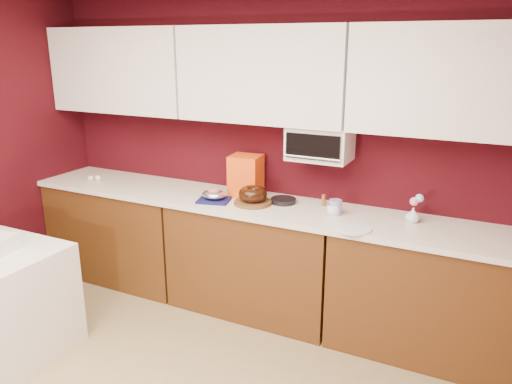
{
  "coord_description": "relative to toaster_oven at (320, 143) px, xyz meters",
  "views": [
    {
      "loc": [
        1.62,
        -1.32,
        2.08
      ],
      "look_at": [
        0.06,
        1.84,
        1.02
      ],
      "focal_mm": 35.0,
      "sensor_mm": 36.0,
      "label": 1
    }
  ],
  "objects": [
    {
      "name": "toaster_oven_door",
      "position": [
        0.0,
        -0.16,
        0.0
      ],
      "size": [
        0.4,
        0.02,
        0.18
      ],
      "primitive_type": "cube",
      "color": "black",
      "rests_on": "toaster_oven"
    },
    {
      "name": "toaster_oven",
      "position": [
        0.0,
        0.0,
        0.0
      ],
      "size": [
        0.45,
        0.3,
        0.25
      ],
      "primitive_type": "cube",
      "color": "white",
      "rests_on": "upper_cabinet_center"
    },
    {
      "name": "china_plate",
      "position": [
        0.39,
        -0.4,
        -0.47
      ],
      "size": [
        0.29,
        0.29,
        0.01
      ],
      "primitive_type": "cylinder",
      "rotation": [
        0.0,
        0.0,
        0.38
      ],
      "color": "white",
      "rests_on": "countertop"
    },
    {
      "name": "flower_vase",
      "position": [
        0.71,
        -0.07,
        -0.42
      ],
      "size": [
        0.09,
        0.09,
        0.12
      ],
      "primitive_type": "imported",
      "rotation": [
        0.0,
        0.0,
        -0.13
      ],
      "color": "silver",
      "rests_on": "countertop"
    },
    {
      "name": "coffee_mug",
      "position": [
        0.18,
        -0.17,
        -0.43
      ],
      "size": [
        0.11,
        0.11,
        0.09
      ],
      "primitive_type": "imported",
      "rotation": [
        0.0,
        0.0,
        0.4
      ],
      "color": "white",
      "rests_on": "countertop"
    },
    {
      "name": "roasted_ham",
      "position": [
        -0.75,
        -0.27,
        -0.4
      ],
      "size": [
        0.12,
        0.11,
        0.06
      ],
      "primitive_type": "ellipsoid",
      "rotation": [
        0.0,
        0.0,
        0.31
      ],
      "color": "#B96E54",
      "rests_on": "foil_ham_nest"
    },
    {
      "name": "wall_back",
      "position": [
        -0.45,
        0.15,
        -0.12
      ],
      "size": [
        4.0,
        0.02,
        2.5
      ],
      "primitive_type": "cube",
      "color": "#38070D",
      "rests_on": "floor"
    },
    {
      "name": "upper_cabinet_right",
      "position": [
        0.88,
        -0.02,
        0.48
      ],
      "size": [
        1.31,
        0.33,
        0.7
      ],
      "primitive_type": "cube",
      "color": "white",
      "rests_on": "wall_back"
    },
    {
      "name": "pandoro_box",
      "position": [
        -0.61,
        -0.02,
        -0.31
      ],
      "size": [
        0.26,
        0.24,
        0.32
      ],
      "primitive_type": "cube",
      "rotation": [
        0.0,
        0.0,
        0.1
      ],
      "color": "red",
      "rests_on": "countertop"
    },
    {
      "name": "navy_towel",
      "position": [
        -0.75,
        -0.27,
        -0.47
      ],
      "size": [
        0.28,
        0.26,
        0.02
      ],
      "primitive_type": "cube",
      "rotation": [
        0.0,
        0.0,
        0.25
      ],
      "color": "#14144C",
      "rests_on": "countertop"
    },
    {
      "name": "egg_right",
      "position": [
        -2.05,
        -0.24,
        -0.45
      ],
      "size": [
        0.06,
        0.05,
        0.04
      ],
      "primitive_type": "ellipsoid",
      "rotation": [
        0.0,
        0.0,
        -0.17
      ],
      "color": "silver",
      "rests_on": "countertop"
    },
    {
      "name": "dark_pan",
      "position": [
        -0.25,
        -0.07,
        -0.46
      ],
      "size": [
        0.23,
        0.23,
        0.03
      ],
      "primitive_type": "cylinder",
      "rotation": [
        0.0,
        0.0,
        0.18
      ],
      "color": "black",
      "rests_on": "countertop"
    },
    {
      "name": "egg_left",
      "position": [
        -2.0,
        -0.2,
        -0.45
      ],
      "size": [
        0.07,
        0.06,
        0.04
      ],
      "primitive_type": "ellipsoid",
      "rotation": [
        0.0,
        0.0,
        0.34
      ],
      "color": "white",
      "rests_on": "countertop"
    },
    {
      "name": "upper_cabinet_left",
      "position": [
        -1.78,
        -0.02,
        0.48
      ],
      "size": [
        1.31,
        0.33,
        0.7
      ],
      "primitive_type": "cube",
      "color": "white",
      "rests_on": "wall_back"
    },
    {
      "name": "bundt_cake",
      "position": [
        -0.45,
        -0.2,
        -0.39
      ],
      "size": [
        0.29,
        0.29,
        0.09
      ],
      "primitive_type": "torus",
      "rotation": [
        0.0,
        0.0,
        -0.41
      ],
      "color": "black",
      "rests_on": "cake_base"
    },
    {
      "name": "upper_cabinet_center",
      "position": [
        -0.45,
        -0.02,
        0.48
      ],
      "size": [
        1.31,
        0.33,
        0.7
      ],
      "primitive_type": "cube",
      "color": "white",
      "rests_on": "wall_back"
    },
    {
      "name": "foil_ham_nest",
      "position": [
        -0.75,
        -0.27,
        -0.42
      ],
      "size": [
        0.24,
        0.22,
        0.07
      ],
      "primitive_type": "ellipsoid",
      "rotation": [
        0.0,
        0.0,
        0.42
      ],
      "color": "white",
      "rests_on": "navy_towel"
    },
    {
      "name": "base_cabinet_right",
      "position": [
        0.88,
        -0.17,
        -0.95
      ],
      "size": [
        1.31,
        0.58,
        0.86
      ],
      "primitive_type": "cube",
      "color": "#4F2C0F",
      "rests_on": "floor"
    },
    {
      "name": "flower_pink",
      "position": [
        0.71,
        -0.07,
        -0.33
      ],
      "size": [
        0.06,
        0.06,
        0.06
      ],
      "primitive_type": "sphere",
      "color": "pink",
      "rests_on": "flower_vase"
    },
    {
      "name": "flower_blue",
      "position": [
        0.74,
        -0.05,
        -0.3
      ],
      "size": [
        0.06,
        0.06,
        0.06
      ],
      "primitive_type": "sphere",
      "color": "#9AD5F7",
      "rests_on": "flower_vase"
    },
    {
      "name": "toaster_oven_handle",
      "position": [
        0.0,
        -0.18,
        -0.07
      ],
      "size": [
        0.42,
        0.02,
        0.02
      ],
      "primitive_type": "cylinder",
      "rotation": [
        0.0,
        1.57,
        0.0
      ],
      "color": "silver",
      "rests_on": "toaster_oven"
    },
    {
      "name": "amber_bottle",
      "position": [
        0.04,
        -0.0,
        -0.43
      ],
      "size": [
        0.04,
        0.04,
        0.09
      ],
      "primitive_type": "cylinder",
      "rotation": [
        0.0,
        0.0,
        -0.4
      ],
      "color": "brown",
      "rests_on": "countertop"
    },
    {
      "name": "countertop",
      "position": [
        -0.45,
        -0.17,
        -0.49
      ],
      "size": [
        4.0,
        0.62,
        0.04
      ],
      "primitive_type": "cube",
      "color": "silver",
      "rests_on": "base_cabinet_center"
    },
    {
      "name": "blue_jar",
      "position": [
        0.19,
        -0.16,
        -0.42
      ],
      "size": [
        0.12,
        0.12,
        0.11
      ],
      "primitive_type": "cylinder",
      "rotation": [
        0.0,
        0.0,
        0.41
      ],
      "color": "#1B2898",
      "rests_on": "countertop"
    },
    {
      "name": "base_cabinet_left",
      "position": [
        -1.78,
        -0.17,
        -0.95
      ],
      "size": [
        1.31,
        0.58,
        0.86
      ],
      "primitive_type": "cube",
      "color": "#4F2C0F",
      "rests_on": "floor"
    },
    {
      "name": "base_cabinet_center",
      "position": [
        -0.45,
        -0.17,
        -0.95
      ],
      "size": [
        1.31,
        0.58,
        0.86
      ],
      "primitive_type": "cube",
      "color": "#4F2C0F",
      "rests_on": "floor"
    },
    {
      "name": "cake_base",
      "position": [
        -0.45,
        -0.2,
        -0.46
      ],
      "size": [
        0.36,
        0.36,
        0.03
      ],
      "primitive_type": "cylinder",
      "rotation": [
        0.0,
        0.0,
        0.31
      ],
      "color": "brown",
      "rests_on": "countertop"
    }
  ]
}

